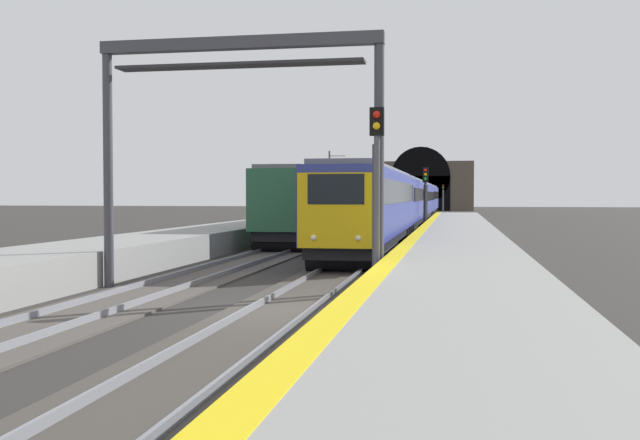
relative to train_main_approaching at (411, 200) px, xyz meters
name	(u,v)px	position (x,y,z in m)	size (l,w,h in m)	color
ground_plane	(284,313)	(-49.38, 0.00, -2.29)	(320.00, 320.00, 0.00)	#302D2B
platform_right	(458,294)	(-49.38, -3.98, -1.75)	(112.00, 3.91, 1.06)	gray
platform_right_edge_strip	(382,269)	(-49.38, -2.27, -1.22)	(112.00, 0.50, 0.01)	yellow
track_main_line	(284,311)	(-49.38, 0.00, -2.24)	(160.00, 2.81, 0.21)	#423D38
track_adjacent_line	(108,306)	(-49.38, 4.41, -2.24)	(160.00, 2.90, 0.21)	#4C4742
train_main_approaching	(411,200)	(0.00, 0.00, 0.00)	(83.71, 2.82, 3.99)	navy
train_adjacent_platform	(337,200)	(-14.48, 4.41, 0.14)	(36.92, 2.99, 5.08)	#235638
railway_signal_near	(377,186)	(-46.33, -1.84, 0.69)	(0.39, 0.38, 5.08)	#4C4C54
railway_signal_mid	(425,194)	(-14.67, -1.84, 0.57)	(0.39, 0.38, 4.67)	#38383D
railway_signal_far	(443,196)	(55.42, -1.84, 0.37)	(0.39, 0.38, 4.48)	#4C4C54
overhead_signal_gantry	(239,101)	(-45.66, 2.21, 3.14)	(0.70, 8.34, 7.25)	#3F3F47
tunnel_portal	(421,186)	(64.86, 2.21, 2.09)	(2.48, 18.28, 11.21)	#51473D
catenary_mast_near	(330,184)	(19.38, 10.72, 1.79)	(0.22, 1.99, 7.94)	#595B60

